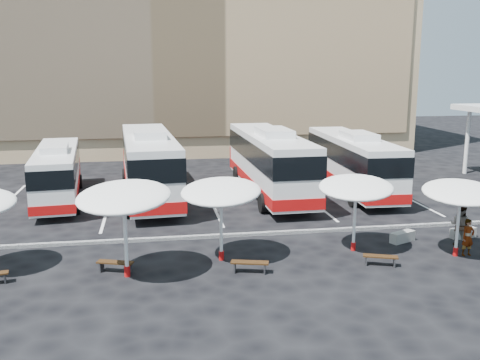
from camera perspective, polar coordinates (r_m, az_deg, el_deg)
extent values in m
plane|color=black|center=(24.93, -1.13, -6.43)|extent=(120.00, 120.00, 0.00)
cube|color=tan|center=(55.73, -6.25, 16.57)|extent=(42.00, 18.00, 25.00)
cube|color=tan|center=(46.64, -5.53, 16.91)|extent=(40.00, 0.30, 20.00)
cylinder|color=white|center=(43.66, 23.07, 3.75)|extent=(0.30, 0.30, 4.80)
cube|color=black|center=(25.37, -1.29, -5.92)|extent=(34.00, 0.25, 0.15)
cube|color=white|center=(33.48, -24.09, -2.71)|extent=(0.15, 12.00, 0.01)
cube|color=white|center=(32.47, -13.79, -2.44)|extent=(0.15, 12.00, 0.01)
cube|color=white|center=(32.56, -3.20, -2.07)|extent=(0.15, 12.00, 0.01)
cube|color=white|center=(33.73, 6.98, -1.65)|extent=(0.15, 12.00, 0.01)
cube|color=white|center=(35.88, 16.21, -1.23)|extent=(0.15, 12.00, 0.01)
cube|color=white|center=(33.76, -18.90, 0.86)|extent=(3.32, 11.02, 2.71)
cube|color=black|center=(33.67, -18.97, 1.76)|extent=(3.38, 11.08, 0.99)
cube|color=#B20C0C|center=(33.95, -18.79, -0.79)|extent=(3.38, 11.08, 0.50)
cube|color=#B20C0C|center=(39.21, -18.38, 1.33)|extent=(2.32, 0.41, 1.27)
cube|color=white|center=(32.63, -19.17, 3.22)|extent=(1.71, 2.84, 0.36)
cylinder|color=black|center=(37.19, -20.22, -0.33)|extent=(0.40, 0.93, 0.90)
cylinder|color=black|center=(37.05, -16.75, -0.15)|extent=(0.40, 0.93, 0.90)
cylinder|color=black|center=(30.61, -21.24, -2.90)|extent=(0.40, 0.93, 0.90)
cylinder|color=black|center=(30.44, -17.01, -2.69)|extent=(0.40, 0.93, 0.90)
cube|color=white|center=(33.17, -9.68, 1.88)|extent=(3.62, 13.57, 3.36)
cube|color=black|center=(33.06, -9.72, 3.03)|extent=(3.69, 13.64, 1.23)
cube|color=#B20C0C|center=(33.40, -9.61, -0.20)|extent=(3.69, 13.64, 0.62)
cube|color=#B20C0C|center=(39.92, -10.25, 2.30)|extent=(2.87, 0.40, 1.57)
cube|color=white|center=(31.79, -9.67, 4.92)|extent=(1.99, 3.46, 0.45)
cylinder|color=black|center=(37.27, -12.12, 0.33)|extent=(0.46, 1.14, 1.12)
cylinder|color=black|center=(37.41, -7.84, 0.53)|extent=(0.46, 1.14, 1.12)
cylinder|color=black|center=(29.08, -11.77, -2.87)|extent=(0.46, 1.14, 1.12)
cylinder|color=black|center=(29.26, -6.28, -2.60)|extent=(0.46, 1.14, 1.12)
cube|color=white|center=(33.62, 3.15, 2.14)|extent=(2.94, 13.36, 3.33)
cube|color=black|center=(33.52, 3.16, 3.26)|extent=(3.01, 13.43, 1.22)
cube|color=#B20C0C|center=(33.85, 3.13, 0.10)|extent=(3.01, 13.43, 0.61)
cube|color=#B20C0C|center=(40.18, 0.93, 2.53)|extent=(2.85, 0.26, 1.55)
cube|color=white|center=(32.28, 3.64, 5.11)|extent=(1.82, 3.35, 0.44)
cylinder|color=black|center=(37.38, -0.33, 0.62)|extent=(0.40, 1.12, 1.11)
cylinder|color=black|center=(37.95, 3.80, 0.77)|extent=(0.40, 1.12, 1.11)
cylinder|color=black|center=(29.41, 2.48, -2.47)|extent=(0.40, 1.12, 1.11)
cylinder|color=black|center=(30.13, 7.65, -2.22)|extent=(0.40, 1.12, 1.11)
cube|color=white|center=(35.23, 11.86, 2.05)|extent=(3.01, 12.32, 3.06)
cube|color=black|center=(35.13, 11.90, 3.03)|extent=(3.07, 12.39, 1.12)
cube|color=#B20C0C|center=(35.43, 11.79, 0.26)|extent=(3.07, 12.39, 0.56)
cube|color=#B20C0C|center=(41.10, 9.03, 2.44)|extent=(2.62, 0.30, 1.43)
cube|color=white|center=(34.03, 12.55, 4.64)|extent=(1.75, 3.12, 0.41)
cylinder|color=black|center=(38.46, 8.24, 0.75)|extent=(0.39, 1.03, 1.02)
cylinder|color=black|center=(39.22, 11.83, 0.83)|extent=(0.39, 1.03, 1.02)
cylinder|color=black|center=(31.33, 11.98, -1.91)|extent=(0.39, 1.03, 1.02)
cylinder|color=black|center=(32.26, 16.26, -1.74)|extent=(0.39, 1.03, 1.02)
cylinder|color=white|center=(20.70, -12.10, -6.03)|extent=(0.18, 0.18, 3.10)
cylinder|color=#B20C0C|center=(21.14, -11.94, -9.50)|extent=(0.28, 0.28, 0.41)
ellipsoid|color=white|center=(20.28, -12.29, -1.72)|extent=(4.42, 4.45, 1.06)
cylinder|color=white|center=(22.00, -2.02, -5.00)|extent=(0.17, 0.17, 2.88)
cylinder|color=#B20C0C|center=(22.39, -2.00, -8.06)|extent=(0.27, 0.27, 0.38)
ellipsoid|color=white|center=(21.62, -2.05, -1.21)|extent=(4.26, 4.29, 0.99)
cylinder|color=white|center=(23.67, 12.11, -4.16)|extent=(0.17, 0.17, 2.79)
cylinder|color=#B20C0C|center=(24.02, 11.99, -6.94)|extent=(0.26, 0.26, 0.37)
ellipsoid|color=white|center=(23.32, 12.26, -0.75)|extent=(4.09, 4.11, 0.96)
cylinder|color=white|center=(24.29, 22.21, -4.45)|extent=(0.17, 0.17, 2.74)
cylinder|color=#B20C0C|center=(24.63, 22.00, -7.10)|extent=(0.26, 0.26, 0.36)
ellipsoid|color=white|center=(23.96, 22.47, -1.20)|extent=(4.03, 4.05, 0.94)
cube|color=black|center=(21.96, -23.77, -9.53)|extent=(0.12, 0.35, 0.36)
cube|color=black|center=(21.58, -13.18, -8.54)|extent=(1.47, 0.83, 0.06)
cube|color=black|center=(21.88, -14.54, -8.94)|extent=(0.17, 0.36, 0.38)
cube|color=black|center=(21.45, -11.73, -9.23)|extent=(0.17, 0.36, 0.38)
cube|color=black|center=(20.98, 1.05, -8.78)|extent=(1.52, 0.76, 0.06)
cube|color=black|center=(21.11, -0.56, -9.30)|extent=(0.15, 0.37, 0.39)
cube|color=black|center=(21.03, 2.66, -9.40)|extent=(0.15, 0.37, 0.39)
cube|color=black|center=(22.43, 14.76, -7.88)|extent=(1.41, 0.83, 0.05)
cube|color=black|center=(22.46, 13.32, -8.34)|extent=(0.17, 0.34, 0.37)
cube|color=black|center=(22.54, 16.13, -8.42)|extent=(0.17, 0.34, 0.37)
cube|color=gray|center=(25.72, 16.94, -5.82)|extent=(1.33, 0.90, 0.48)
cube|color=gray|center=(27.30, 22.70, -5.23)|extent=(1.32, 0.69, 0.47)
imported|color=black|center=(24.68, 23.13, -5.65)|extent=(0.62, 0.45, 1.60)
imported|color=black|center=(25.91, 22.49, -4.47)|extent=(1.13, 1.16, 1.88)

